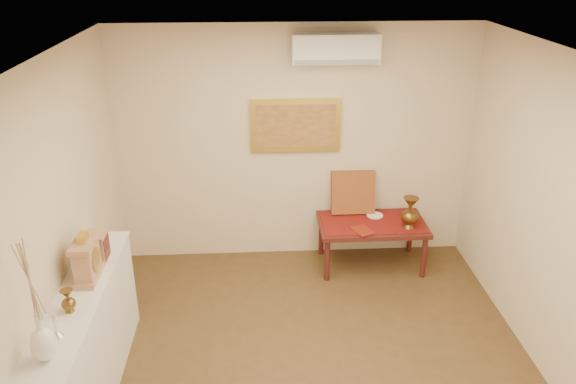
{
  "coord_description": "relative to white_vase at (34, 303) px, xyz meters",
  "views": [
    {
      "loc": [
        -0.44,
        -3.7,
        3.44
      ],
      "look_at": [
        -0.15,
        1.15,
        1.28
      ],
      "focal_mm": 35.0,
      "sensor_mm": 36.0,
      "label": 1
    }
  ],
  "objects": [
    {
      "name": "plate",
      "position": [
        2.73,
        2.78,
        -0.85
      ],
      "size": [
        0.19,
        0.19,
        0.01
      ],
      "primitive_type": "cylinder",
      "color": "white",
      "rests_on": "table_cloth"
    },
    {
      "name": "white_vase",
      "position": [
        0.0,
        0.0,
        0.0
      ],
      "size": [
        0.17,
        0.17,
        0.87
      ],
      "primitive_type": null,
      "color": "white",
      "rests_on": "display_ledge"
    },
    {
      "name": "wooden_chest",
      "position": [
        0.03,
        1.26,
        -0.31
      ],
      "size": [
        0.16,
        0.21,
        0.24
      ],
      "color": "tan",
      "rests_on": "display_ledge"
    },
    {
      "name": "floor",
      "position": [
        1.82,
        0.75,
        -1.42
      ],
      "size": [
        4.5,
        4.5,
        0.0
      ],
      "primitive_type": "plane",
      "color": "brown",
      "rests_on": "ground"
    },
    {
      "name": "brass_urn_tall",
      "position": [
        3.05,
        2.48,
        -0.64
      ],
      "size": [
        0.19,
        0.19,
        0.43
      ],
      "primitive_type": null,
      "color": "brown",
      "rests_on": "table_cloth"
    },
    {
      "name": "low_table",
      "position": [
        2.67,
        2.63,
        -0.93
      ],
      "size": [
        1.2,
        0.7,
        0.55
      ],
      "color": "#4F1B17",
      "rests_on": "floor"
    },
    {
      "name": "menu",
      "position": [
        2.52,
        2.42,
        -0.85
      ],
      "size": [
        0.27,
        0.3,
        0.01
      ],
      "primitive_type": "cube",
      "rotation": [
        0.0,
        0.0,
        0.44
      ],
      "color": "maroon",
      "rests_on": "table_cloth"
    },
    {
      "name": "ac_unit",
      "position": [
        2.22,
        2.86,
        1.03
      ],
      "size": [
        0.9,
        0.25,
        0.3
      ],
      "color": "white",
      "rests_on": "wall_back"
    },
    {
      "name": "mantel_clock",
      "position": [
        0.03,
        0.96,
        -0.26
      ],
      "size": [
        0.17,
        0.36,
        0.41
      ],
      "color": "tan",
      "rests_on": "display_ledge"
    },
    {
      "name": "wall_left",
      "position": [
        -0.18,
        0.75,
        -0.07
      ],
      "size": [
        0.02,
        4.5,
        2.7
      ],
      "primitive_type": "cube",
      "color": "beige",
      "rests_on": "ground"
    },
    {
      "name": "display_ledge",
      "position": [
        -0.0,
        0.75,
        -0.92
      ],
      "size": [
        0.37,
        2.02,
        0.98
      ],
      "color": "silver",
      "rests_on": "floor"
    },
    {
      "name": "cushion",
      "position": [
        2.49,
        2.9,
        -0.61
      ],
      "size": [
        0.5,
        0.2,
        0.51
      ],
      "primitive_type": "cube",
      "rotation": [
        -0.21,
        0.0,
        0.0
      ],
      "color": "maroon",
      "rests_on": "table_cloth"
    },
    {
      "name": "table_cloth",
      "position": [
        2.67,
        2.63,
        -0.86
      ],
      "size": [
        1.14,
        0.59,
        0.01
      ],
      "primitive_type": "cube",
      "color": "maroon",
      "rests_on": "low_table"
    },
    {
      "name": "wall_back",
      "position": [
        1.82,
        3.0,
        -0.07
      ],
      "size": [
        4.0,
        0.02,
        2.7
      ],
      "primitive_type": "cube",
      "color": "beige",
      "rests_on": "ground"
    },
    {
      "name": "brass_urn_small",
      "position": [
        -0.0,
        0.52,
        -0.32
      ],
      "size": [
        0.1,
        0.1,
        0.23
      ],
      "primitive_type": null,
      "color": "brown",
      "rests_on": "display_ledge"
    },
    {
      "name": "candlestick",
      "position": [
        -0.01,
        0.24,
        -0.34
      ],
      "size": [
        0.09,
        0.09,
        0.19
      ],
      "primitive_type": null,
      "color": "silver",
      "rests_on": "display_ledge"
    },
    {
      "name": "ceiling",
      "position": [
        1.82,
        0.75,
        1.28
      ],
      "size": [
        4.5,
        4.5,
        0.0
      ],
      "primitive_type": "plane",
      "rotation": [
        3.14,
        0.0,
        0.0
      ],
      "color": "white",
      "rests_on": "ground"
    },
    {
      "name": "wall_right",
      "position": [
        3.82,
        0.75,
        -0.07
      ],
      "size": [
        0.02,
        4.5,
        2.7
      ],
      "primitive_type": "cube",
      "color": "beige",
      "rests_on": "ground"
    },
    {
      "name": "painting",
      "position": [
        1.82,
        2.97,
        0.18
      ],
      "size": [
        1.0,
        0.06,
        0.6
      ],
      "color": "gold",
      "rests_on": "wall_back"
    }
  ]
}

